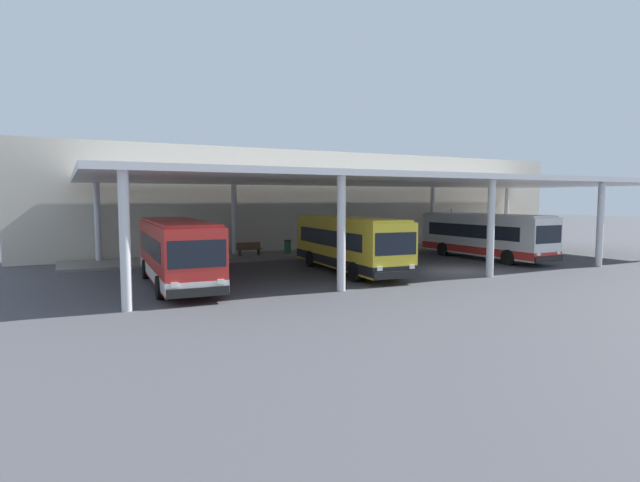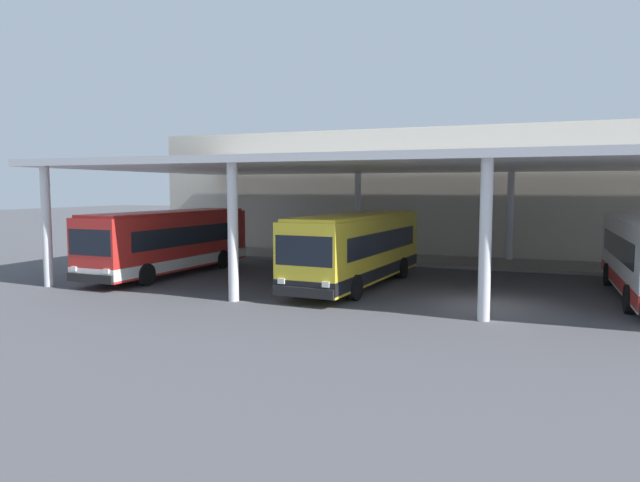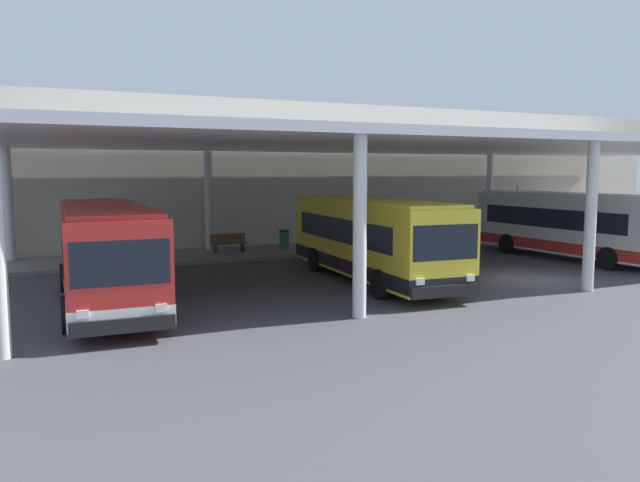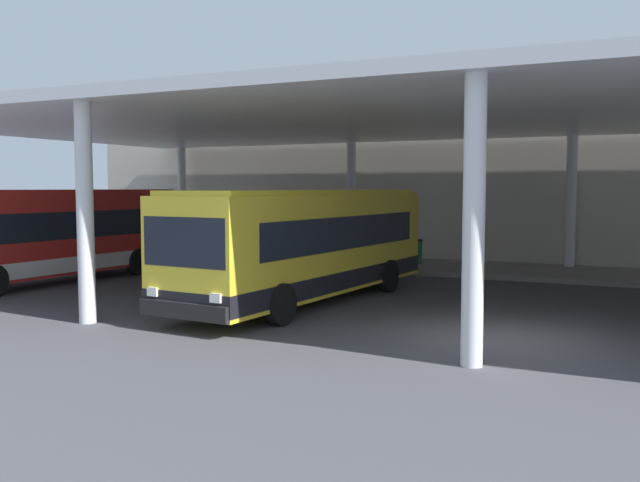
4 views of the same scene
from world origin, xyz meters
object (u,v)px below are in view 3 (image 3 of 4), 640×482
(bus_nearest_bay, at_px, (106,253))
(bus_middle_bay, at_px, (570,225))
(bus_second_bay, at_px, (371,238))
(banner_sign, at_px, (517,208))
(trash_bin, at_px, (284,239))
(bench_waiting, at_px, (229,243))

(bus_nearest_bay, xyz_separation_m, bus_middle_bay, (21.42, 1.27, 0.00))
(bus_second_bay, bearing_deg, bus_middle_bay, 5.42)
(bus_middle_bay, bearing_deg, bus_nearest_bay, -176.60)
(bus_nearest_bay, distance_m, banner_sign, 26.30)
(banner_sign, bearing_deg, bus_nearest_bay, -161.04)
(bus_nearest_bay, relative_size, trash_bin, 10.85)
(bus_nearest_bay, height_order, banner_sign, banner_sign)
(bus_nearest_bay, relative_size, bus_second_bay, 1.00)
(bus_nearest_bay, distance_m, trash_bin, 13.79)
(bus_second_bay, bearing_deg, bench_waiting, 106.91)
(bus_middle_bay, xyz_separation_m, banner_sign, (3.46, 7.27, 0.32))
(bus_second_bay, relative_size, banner_sign, 3.34)
(bus_second_bay, xyz_separation_m, bus_middle_bay, (11.68, 1.11, 0.00))
(bus_middle_bay, relative_size, banner_sign, 3.30)
(bus_nearest_bay, relative_size, bench_waiting, 5.91)
(bus_second_bay, relative_size, bus_middle_bay, 1.01)
(bus_middle_bay, bearing_deg, trash_bin, 144.36)
(bus_nearest_bay, relative_size, banner_sign, 3.32)
(trash_bin, bearing_deg, bench_waiting, -178.72)
(bus_nearest_bay, distance_m, bus_middle_bay, 21.45)
(bus_nearest_bay, xyz_separation_m, banner_sign, (24.87, 8.54, 0.32))
(bench_waiting, distance_m, banner_sign, 18.02)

